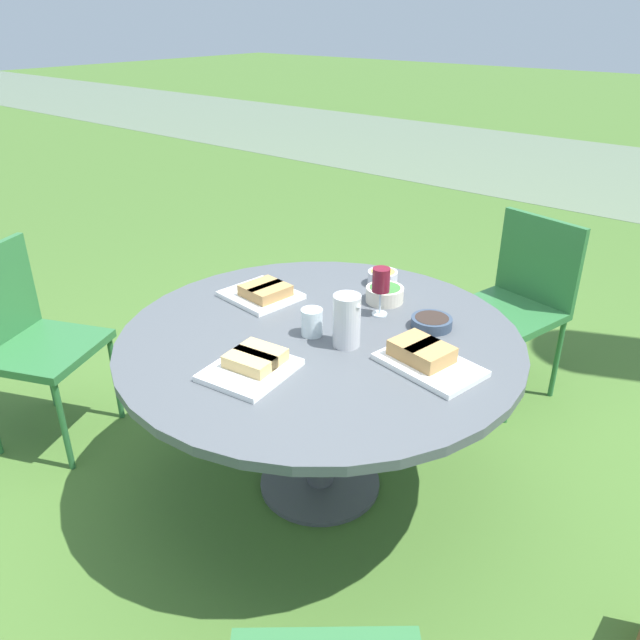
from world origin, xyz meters
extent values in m
plane|color=#446B2B|center=(0.00, 0.00, 0.00)|extent=(40.00, 40.00, 0.00)
cylinder|color=#4C4C51|center=(0.00, 0.00, 0.01)|extent=(0.49, 0.49, 0.02)
cylinder|color=#4C4C51|center=(0.00, 0.00, 0.34)|extent=(0.11, 0.11, 0.65)
cylinder|color=#4C5156|center=(0.00, 0.00, 0.68)|extent=(1.47, 1.47, 0.03)
cube|color=#2D6B38|center=(0.26, 1.12, 0.45)|extent=(0.52, 0.51, 0.04)
cube|color=#2D6B38|center=(0.30, 1.31, 0.68)|extent=(0.44, 0.13, 0.42)
cylinder|color=#2D6B38|center=(0.03, 0.98, 0.22)|extent=(0.03, 0.03, 0.43)
cylinder|color=#2D6B38|center=(0.41, 0.89, 0.22)|extent=(0.03, 0.03, 0.43)
cylinder|color=#2D6B38|center=(0.11, 1.34, 0.22)|extent=(0.03, 0.03, 0.43)
cylinder|color=#2D6B38|center=(0.49, 1.26, 0.22)|extent=(0.03, 0.03, 0.43)
cube|color=#2D6B38|center=(-1.13, -0.49, 0.45)|extent=(0.56, 0.57, 0.04)
cylinder|color=#2D6B38|center=(-0.88, -0.60, 0.22)|extent=(0.03, 0.03, 0.43)
cylinder|color=#2D6B38|center=(-1.04, -0.24, 0.22)|extent=(0.03, 0.03, 0.43)
cylinder|color=#2D6B38|center=(-1.38, -0.39, 0.22)|extent=(0.03, 0.03, 0.43)
cylinder|color=silver|center=(0.12, 0.00, 0.80)|extent=(0.10, 0.10, 0.19)
cone|color=silver|center=(0.16, 0.00, 0.88)|extent=(0.02, 0.02, 0.02)
cylinder|color=silver|center=(0.07, 0.28, 0.70)|extent=(0.06, 0.06, 0.01)
cylinder|color=silver|center=(0.07, 0.28, 0.75)|extent=(0.01, 0.01, 0.09)
cylinder|color=maroon|center=(0.07, 0.28, 0.85)|extent=(0.07, 0.07, 0.09)
cube|color=white|center=(-0.40, 0.10, 0.71)|extent=(0.31, 0.28, 0.02)
cube|color=#B2844C|center=(-0.33, 0.09, 0.74)|extent=(0.12, 0.17, 0.04)
cube|color=#B2844C|center=(-0.40, 0.10, 0.74)|extent=(0.12, 0.17, 0.04)
cube|color=white|center=(-0.01, -0.35, 0.71)|extent=(0.28, 0.31, 0.02)
cube|color=tan|center=(-0.02, -0.29, 0.74)|extent=(0.17, 0.12, 0.04)
cube|color=tan|center=(-0.01, -0.35, 0.74)|extent=(0.17, 0.12, 0.04)
cube|color=white|center=(0.43, 0.05, 0.71)|extent=(0.37, 0.27, 0.02)
cube|color=#B2844C|center=(0.35, 0.06, 0.75)|extent=(0.14, 0.16, 0.05)
cube|color=#B2844C|center=(0.43, 0.05, 0.75)|extent=(0.14, 0.16, 0.05)
cylinder|color=silver|center=(-0.09, 0.53, 0.73)|extent=(0.13, 0.13, 0.06)
cylinder|color=#E0C147|center=(-0.09, 0.53, 0.75)|extent=(0.10, 0.10, 0.03)
cylinder|color=beige|center=(0.02, 0.39, 0.73)|extent=(0.15, 0.15, 0.06)
cylinder|color=#387533|center=(0.02, 0.39, 0.75)|extent=(0.13, 0.13, 0.03)
cylinder|color=#334256|center=(0.28, 0.31, 0.72)|extent=(0.15, 0.15, 0.04)
cylinder|color=#2D231E|center=(0.28, 0.31, 0.73)|extent=(0.13, 0.13, 0.02)
cylinder|color=silver|center=(-0.02, -0.02, 0.75)|extent=(0.08, 0.08, 0.10)
camera|label=1|loc=(1.28, -1.55, 1.77)|focal=35.00mm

